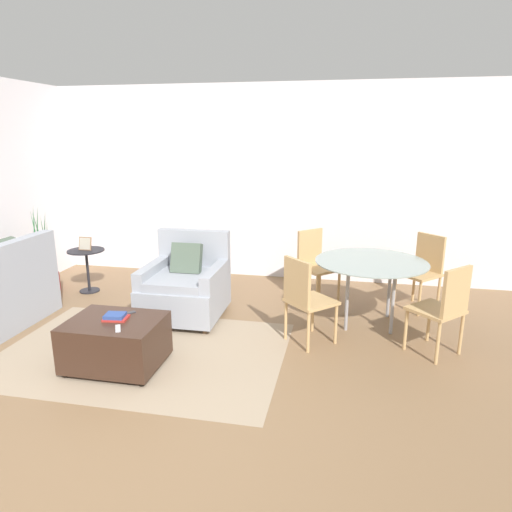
{
  "coord_description": "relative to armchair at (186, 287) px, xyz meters",
  "views": [
    {
      "loc": [
        1.43,
        -2.68,
        2.06
      ],
      "look_at": [
        0.46,
        2.12,
        0.75
      ],
      "focal_mm": 32.0,
      "sensor_mm": 36.0,
      "label": 1
    }
  ],
  "objects": [
    {
      "name": "wall_back",
      "position": [
        0.35,
        1.75,
        1.01
      ],
      "size": [
        12.0,
        0.06,
        2.75
      ],
      "color": "white",
      "rests_on": "ground_plane"
    },
    {
      "name": "tv_remote_secondary",
      "position": [
        -0.17,
        -1.11,
        0.1
      ],
      "size": [
        0.14,
        0.15,
        0.01
      ],
      "color": "#333338",
      "rests_on": "ottoman"
    },
    {
      "name": "dining_chair_near_left",
      "position": [
        1.41,
        -0.46,
        0.16
      ],
      "size": [
        0.59,
        0.59,
        0.9
      ],
      "color": "tan",
      "rests_on": "ground_plane"
    },
    {
      "name": "ground_plane",
      "position": [
        0.35,
        -2.05,
        -0.36
      ],
      "size": [
        20.0,
        20.0,
        0.0
      ],
      "primitive_type": "plane",
      "color": "brown"
    },
    {
      "name": "book_stack",
      "position": [
        -0.21,
        -1.24,
        0.12
      ],
      "size": [
        0.23,
        0.18,
        0.05
      ],
      "color": "#B72D28",
      "rests_on": "ottoman"
    },
    {
      "name": "armchair",
      "position": [
        0.0,
        0.0,
        0.0
      ],
      "size": [
        0.88,
        0.92,
        0.96
      ],
      "color": "#999EA8",
      "rests_on": "ground_plane"
    },
    {
      "name": "dining_chair_far_left",
      "position": [
        1.41,
        0.85,
        0.16
      ],
      "size": [
        0.59,
        0.59,
        0.9
      ],
      "color": "tan",
      "rests_on": "ground_plane"
    },
    {
      "name": "area_rug",
      "position": [
        -0.1,
        -0.96,
        -0.36
      ],
      "size": [
        2.73,
        1.89,
        0.01
      ],
      "color": "gray",
      "rests_on": "ground_plane"
    },
    {
      "name": "potted_plant",
      "position": [
        -2.17,
        0.47,
        -0.09
      ],
      "size": [
        0.35,
        0.35,
        1.17
      ],
      "color": "maroon",
      "rests_on": "ground_plane"
    },
    {
      "name": "ottoman",
      "position": [
        -0.21,
        -1.27,
        -0.11
      ],
      "size": [
        0.82,
        0.64,
        0.45
      ],
      "color": "#382319",
      "rests_on": "ground_plane"
    },
    {
      "name": "tv_remote_primary",
      "position": [
        -0.08,
        -1.44,
        0.1
      ],
      "size": [
        0.11,
        0.15,
        0.01
      ],
      "color": "#B7B7BC",
      "rests_on": "ottoman"
    },
    {
      "name": "picture_frame",
      "position": [
        -1.59,
        0.56,
        0.3
      ],
      "size": [
        0.18,
        0.07,
        0.18
      ],
      "color": "#8C6647",
      "rests_on": "side_table"
    },
    {
      "name": "dining_chair_near_right",
      "position": [
        2.72,
        -0.46,
        0.16
      ],
      "size": [
        0.59,
        0.59,
        0.9
      ],
      "color": "tan",
      "rests_on": "ground_plane"
    },
    {
      "name": "dining_chair_far_right",
      "position": [
        2.72,
        0.85,
        0.16
      ],
      "size": [
        0.59,
        0.59,
        0.9
      ],
      "color": "tan",
      "rests_on": "ground_plane"
    },
    {
      "name": "dining_table",
      "position": [
        2.07,
        0.2,
        0.3
      ],
      "size": [
        1.21,
        1.21,
        0.73
      ],
      "color": "#8C9E99",
      "rests_on": "ground_plane"
    },
    {
      "name": "side_table",
      "position": [
        -1.59,
        0.57,
        0.05
      ],
      "size": [
        0.47,
        0.47,
        0.58
      ],
      "color": "black",
      "rests_on": "ground_plane"
    }
  ]
}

